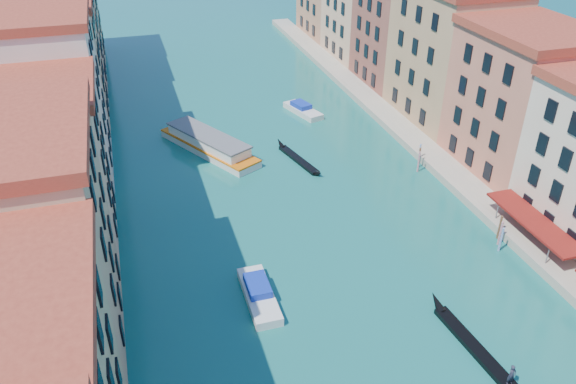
# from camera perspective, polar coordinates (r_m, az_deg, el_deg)

# --- Properties ---
(left_bank_palazzos) EXTENTS (12.80, 128.40, 21.00)m
(left_bank_palazzos) POSITION_cam_1_polar(r_m,az_deg,el_deg) (70.57, -23.29, 6.66)
(left_bank_palazzos) COLOR beige
(left_bank_palazzos) RESTS_ON ground
(right_bank_palazzos) EXTENTS (12.80, 128.40, 21.00)m
(right_bank_palazzos) POSITION_cam_1_polar(r_m,az_deg,el_deg) (84.24, 18.22, 11.45)
(right_bank_palazzos) COLOR brown
(right_bank_palazzos) RESTS_ON ground
(quay) EXTENTS (4.00, 140.00, 1.00)m
(quay) POSITION_cam_1_polar(r_m,az_deg,el_deg) (83.59, 12.60, 5.23)
(quay) COLOR #A69E86
(quay) RESTS_ON ground
(mooring_poles_right) EXTENTS (1.44, 54.24, 3.20)m
(mooring_poles_right) POSITION_cam_1_polar(r_m,az_deg,el_deg) (57.54, 27.09, -10.07)
(mooring_poles_right) COLOR #56351D
(mooring_poles_right) RESTS_ON ground
(vaporetto_far) EXTENTS (11.92, 17.50, 2.63)m
(vaporetto_far) POSITION_cam_1_polar(r_m,az_deg,el_deg) (79.62, -8.07, 4.89)
(vaporetto_far) COLOR silver
(vaporetto_far) RESTS_ON ground
(gondola_fore) EXTENTS (2.18, 13.16, 2.62)m
(gondola_fore) POSITION_cam_1_polar(r_m,az_deg,el_deg) (51.48, 18.45, -14.62)
(gondola_fore) COLOR black
(gondola_fore) RESTS_ON ground
(gondola_far) EXTENTS (3.68, 11.69, 1.68)m
(gondola_far) POSITION_cam_1_polar(r_m,az_deg,el_deg) (76.72, 0.98, 3.45)
(gondola_far) COLOR black
(gondola_far) RESTS_ON ground
(motorboat_mid) EXTENTS (2.54, 8.01, 1.66)m
(motorboat_mid) POSITION_cam_1_polar(r_m,az_deg,el_deg) (53.50, -2.98, -10.27)
(motorboat_mid) COLOR silver
(motorboat_mid) RESTS_ON ground
(motorboat_far) EXTENTS (4.73, 8.31, 1.64)m
(motorboat_far) POSITION_cam_1_polar(r_m,az_deg,el_deg) (91.46, 1.49, 8.39)
(motorboat_far) COLOR silver
(motorboat_far) RESTS_ON ground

